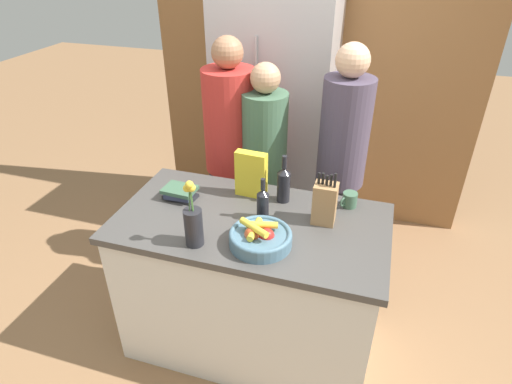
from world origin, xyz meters
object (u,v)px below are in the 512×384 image
Objects in this scene: refrigerator at (275,114)px; person_in_red_tee at (341,161)px; cereal_box at (251,174)px; coffee_mug at (349,200)px; knife_block at (325,203)px; book_stack at (180,192)px; fruit_bowl at (260,237)px; flower_vase at (193,223)px; bottle_vinegar at (284,184)px; person_in_blue at (264,166)px; person_at_sink at (231,149)px; bottle_oil at (263,203)px.

refrigerator is 1.17× the size of person_in_red_tee.
cereal_box reaches higher than coffee_mug.
coffee_mug is (0.11, 0.19, -0.07)m from knife_block.
book_stack is at bearing -158.71° from cereal_box.
flower_vase is (-0.31, -0.09, 0.08)m from fruit_bowl.
person_in_red_tee is (0.28, 0.91, 0.01)m from fruit_bowl.
bottle_vinegar is (0.34, -1.10, 0.03)m from refrigerator.
person_in_red_tee is at bearing 89.10° from knife_block.
knife_block is 0.24m from coffee_mug.
bottle_vinegar is at bearing -172.23° from coffee_mug.
person_in_blue reaches higher than cereal_box.
bottle_vinegar is at bearing -48.51° from person_in_blue.
person_at_sink is at bearing 81.75° from book_stack.
person_at_sink reaches higher than knife_block.
knife_block reaches higher than bottle_oil.
flower_vase is (-0.58, -0.38, 0.01)m from knife_block.
person_at_sink is (-0.49, 0.47, -0.07)m from bottle_vinegar.
refrigerator is at bearing 90.66° from flower_vase.
refrigerator is 19.43× the size of coffee_mug.
person_in_blue is at bearing 57.59° from book_stack.
refrigerator is 1.27m from coffee_mug.
book_stack is (-0.26, 0.37, -0.09)m from flower_vase.
fruit_bowl reaches higher than coffee_mug.
bottle_oil reaches higher than book_stack.
flower_vase is (0.02, -1.62, 0.04)m from refrigerator.
person_in_red_tee is at bearing 61.10° from bottle_vinegar.
knife_block is at bearing 0.37° from book_stack.
knife_block is 0.33m from bottle_oil.
bottle_vinegar is (0.01, 0.43, 0.07)m from fruit_bowl.
flower_vase is 1.00m from person_at_sink.
flower_vase is 0.61m from bottle_vinegar.
bottle_oil is at bearing -62.97° from person_at_sink.
flower_vase is 1.27× the size of bottle_vinegar.
flower_vase is 1.48× the size of bottle_oil.
person_at_sink is (-0.17, 0.98, -0.08)m from flower_vase.
refrigerator is 1.27m from book_stack.
coffee_mug is at bearing 4.76° from cereal_box.
person_in_red_tee is at bearing 46.15° from cereal_box.
bottle_oil is 0.22m from bottle_vinegar.
person_in_blue is (-0.04, 0.40, -0.16)m from cereal_box.
bottle_vinegar is 0.17× the size of person_in_red_tee.
bottle_oil reaches higher than coffee_mug.
coffee_mug is at bearing 11.73° from book_stack.
fruit_bowl is 0.87m from person_in_blue.
cereal_box is (-0.45, 0.14, 0.02)m from knife_block.
person_in_blue is at bearing 105.27° from bottle_oil.
knife_block is at bearing 47.38° from fruit_bowl.
book_stack is at bearing 153.58° from fruit_bowl.
person_in_red_tee reaches higher than person_in_blue.
knife_block is 1.11× the size of cereal_box.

